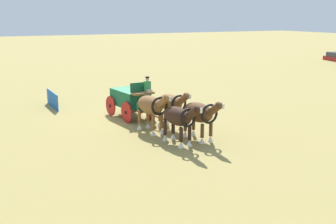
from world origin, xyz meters
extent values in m
plane|color=#9E8C4C|center=(0.00, 0.00, 0.00)|extent=(220.00, 220.00, 0.00)
cube|color=#195B38|center=(0.00, 0.00, 1.24)|extent=(2.87, 1.77, 1.02)
cube|color=brown|center=(1.60, 0.18, 1.79)|extent=(0.71, 1.38, 0.12)
cube|color=#195B38|center=(2.00, 0.23, 1.08)|extent=(0.37, 1.20, 0.60)
cube|color=#195B38|center=(1.30, 0.15, 2.12)|extent=(0.21, 1.33, 0.55)
cube|color=red|center=(0.00, 0.00, 0.63)|extent=(2.99, 0.50, 0.16)
cylinder|color=red|center=(0.99, 0.95, 0.63)|extent=(1.26, 0.22, 1.26)
cylinder|color=black|center=(0.99, 0.95, 0.63)|extent=(0.22, 0.20, 0.20)
cylinder|color=red|center=(1.18, -0.71, 0.63)|extent=(1.26, 0.22, 1.26)
cylinder|color=black|center=(1.18, -0.71, 0.63)|extent=(0.22, 0.20, 0.20)
cylinder|color=red|center=(-1.18, 0.71, 0.63)|extent=(1.26, 0.22, 1.26)
cylinder|color=black|center=(-1.18, 0.71, 0.63)|extent=(0.22, 0.20, 0.20)
cylinder|color=red|center=(-0.99, -0.95, 0.63)|extent=(1.26, 0.22, 1.26)
cylinder|color=black|center=(-0.99, -0.95, 0.63)|extent=(0.22, 0.20, 0.20)
cylinder|color=brown|center=(2.64, 0.30, 0.68)|extent=(2.59, 0.39, 0.10)
cube|color=#BCB293|center=(1.68, 0.52, 1.93)|extent=(0.43, 0.36, 0.16)
cube|color=#338C4C|center=(1.56, 0.50, 2.20)|extent=(0.28, 0.38, 0.55)
sphere|color=tan|center=(1.56, 0.50, 2.59)|extent=(0.22, 0.22, 0.22)
cylinder|color=black|center=(1.56, 0.50, 2.72)|extent=(0.24, 0.24, 0.08)
ellipsoid|color=brown|center=(3.46, 1.05, 1.49)|extent=(2.04, 1.16, 0.95)
cylinder|color=brown|center=(4.11, 1.38, 0.70)|extent=(0.18, 0.18, 0.76)
cone|color=silver|center=(4.11, 1.38, 0.16)|extent=(0.30, 0.30, 0.33)
cylinder|color=brown|center=(4.17, 0.86, 0.70)|extent=(0.18, 0.18, 0.76)
cone|color=silver|center=(4.17, 0.86, 0.16)|extent=(0.30, 0.30, 0.33)
cylinder|color=brown|center=(2.76, 1.23, 0.70)|extent=(0.18, 0.18, 0.76)
cone|color=silver|center=(2.76, 1.23, 0.16)|extent=(0.30, 0.30, 0.33)
cylinder|color=brown|center=(2.82, 0.71, 0.70)|extent=(0.18, 0.18, 0.76)
cone|color=silver|center=(2.82, 0.71, 0.16)|extent=(0.30, 0.30, 0.33)
cylinder|color=brown|center=(4.70, 1.19, 1.89)|extent=(0.98, 0.46, 0.81)
ellipsoid|color=brown|center=(5.07, 1.23, 2.15)|extent=(0.63, 0.33, 0.32)
cube|color=silver|center=(5.35, 1.26, 2.15)|extent=(0.07, 0.11, 0.24)
torus|color=black|center=(4.33, 1.14, 1.59)|extent=(0.23, 0.98, 0.97)
cylinder|color=black|center=(2.45, 0.93, 1.19)|extent=(0.14, 0.14, 0.80)
ellipsoid|color=brown|center=(3.61, -0.25, 1.51)|extent=(2.23, 1.22, 0.99)
cylinder|color=brown|center=(4.32, 0.11, 0.71)|extent=(0.18, 0.18, 0.76)
cone|color=silver|center=(4.32, 0.11, 0.16)|extent=(0.30, 0.30, 0.33)
cylinder|color=brown|center=(4.38, -0.43, 0.71)|extent=(0.18, 0.18, 0.76)
cone|color=silver|center=(4.38, -0.43, 0.16)|extent=(0.30, 0.30, 0.33)
cylinder|color=brown|center=(2.84, -0.06, 0.71)|extent=(0.18, 0.18, 0.76)
cone|color=silver|center=(2.84, -0.06, 0.16)|extent=(0.30, 0.30, 0.33)
cylinder|color=brown|center=(2.90, -0.60, 0.71)|extent=(0.18, 0.18, 0.76)
cone|color=silver|center=(2.90, -0.60, 0.16)|extent=(0.30, 0.30, 0.33)
cylinder|color=brown|center=(4.93, -0.10, 1.92)|extent=(0.98, 0.46, 0.81)
ellipsoid|color=brown|center=(5.30, -0.05, 2.17)|extent=(0.63, 0.33, 0.32)
cube|color=silver|center=(5.57, -0.02, 2.17)|extent=(0.07, 0.11, 0.24)
torus|color=black|center=(4.56, -0.14, 1.61)|extent=(0.23, 1.02, 1.01)
cylinder|color=black|center=(2.50, -0.37, 1.21)|extent=(0.14, 0.14, 0.80)
ellipsoid|color=brown|center=(6.05, 1.34, 1.43)|extent=(2.18, 1.22, 0.99)
cylinder|color=brown|center=(6.74, 1.69, 0.66)|extent=(0.18, 0.18, 0.71)
cone|color=silver|center=(6.74, 1.69, 0.15)|extent=(0.30, 0.30, 0.30)
cylinder|color=brown|center=(6.80, 1.15, 0.66)|extent=(0.18, 0.18, 0.71)
cone|color=silver|center=(6.80, 1.15, 0.15)|extent=(0.30, 0.30, 0.30)
cylinder|color=brown|center=(5.29, 1.53, 0.66)|extent=(0.18, 0.18, 0.71)
cone|color=silver|center=(5.29, 1.53, 0.15)|extent=(0.30, 0.30, 0.30)
cylinder|color=brown|center=(5.35, 0.99, 0.66)|extent=(0.18, 0.18, 0.71)
cone|color=silver|center=(5.35, 0.99, 0.15)|extent=(0.30, 0.30, 0.30)
cylinder|color=brown|center=(7.35, 1.49, 1.84)|extent=(0.98, 0.46, 0.81)
ellipsoid|color=brown|center=(7.71, 1.53, 2.10)|extent=(0.63, 0.33, 0.32)
cube|color=silver|center=(7.99, 1.56, 2.10)|extent=(0.07, 0.11, 0.24)
torus|color=black|center=(6.98, 1.44, 1.53)|extent=(0.23, 1.02, 1.01)
cylinder|color=black|center=(4.96, 1.22, 1.13)|extent=(0.14, 0.14, 0.80)
ellipsoid|color=#331E14|center=(6.19, 0.05, 1.40)|extent=(2.15, 1.14, 0.92)
cylinder|color=#331E14|center=(6.88, 0.38, 0.66)|extent=(0.18, 0.18, 0.71)
cone|color=silver|center=(6.88, 0.38, 0.15)|extent=(0.30, 0.30, 0.30)
cylinder|color=#331E14|center=(6.94, -0.12, 0.66)|extent=(0.18, 0.18, 0.71)
cone|color=silver|center=(6.94, -0.12, 0.15)|extent=(0.30, 0.30, 0.30)
cylinder|color=#331E14|center=(5.45, 0.22, 0.66)|extent=(0.18, 0.18, 0.71)
cone|color=silver|center=(5.45, 0.22, 0.15)|extent=(0.30, 0.30, 0.30)
cylinder|color=#331E14|center=(5.51, -0.29, 0.66)|extent=(0.18, 0.18, 0.71)
cone|color=silver|center=(5.51, -0.29, 0.15)|extent=(0.30, 0.30, 0.30)
cylinder|color=#331E14|center=(7.48, 0.19, 1.80)|extent=(0.98, 0.46, 0.81)
ellipsoid|color=#331E14|center=(7.85, 0.23, 2.06)|extent=(0.63, 0.33, 0.32)
cube|color=silver|center=(8.12, 0.27, 2.06)|extent=(0.07, 0.11, 0.24)
torus|color=black|center=(7.11, 0.15, 1.50)|extent=(0.23, 0.95, 0.95)
cylinder|color=black|center=(5.12, -0.07, 1.10)|extent=(0.14, 0.14, 0.80)
cube|color=#2D333D|center=(-18.16, 38.12, 0.87)|extent=(2.63, 2.10, 0.60)
cube|color=#1959B2|center=(-5.18, -3.76, 0.55)|extent=(3.20, 0.10, 1.10)
camera|label=1|loc=(24.15, -9.49, 6.32)|focal=45.10mm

